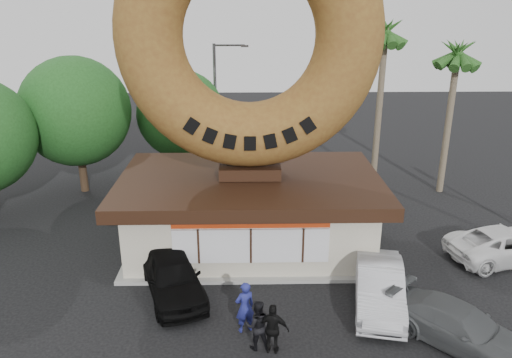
{
  "coord_description": "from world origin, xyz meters",
  "views": [
    {
      "loc": [
        -0.15,
        -14.13,
        10.46
      ],
      "look_at": [
        0.22,
        4.0,
        3.89
      ],
      "focal_mm": 35.0,
      "sensor_mm": 36.0,
      "label": 1
    }
  ],
  "objects_px": {
    "person_left": "(245,307)",
    "car_black": "(173,275)",
    "donut_shop": "(250,209)",
    "car_silver": "(379,287)",
    "car_grey": "(460,327)",
    "person_right": "(273,329)",
    "giant_donut": "(249,37)",
    "person_center": "(257,325)",
    "car_white": "(506,244)",
    "street_lamp": "(218,103)"
  },
  "relations": [
    {
      "from": "giant_donut",
      "to": "car_white",
      "type": "xyz_separation_m",
      "value": [
        10.81,
        -1.5,
        -8.36
      ]
    },
    {
      "from": "person_center",
      "to": "car_grey",
      "type": "bearing_deg",
      "value": 173.45
    },
    {
      "from": "street_lamp",
      "to": "car_silver",
      "type": "distance_m",
      "value": 16.53
    },
    {
      "from": "giant_donut",
      "to": "person_right",
      "type": "height_order",
      "value": "giant_donut"
    },
    {
      "from": "giant_donut",
      "to": "car_white",
      "type": "relative_size",
      "value": 2.09
    },
    {
      "from": "giant_donut",
      "to": "street_lamp",
      "type": "relative_size",
      "value": 1.32
    },
    {
      "from": "donut_shop",
      "to": "person_left",
      "type": "relative_size",
      "value": 6.11
    },
    {
      "from": "street_lamp",
      "to": "car_silver",
      "type": "bearing_deg",
      "value": -66.44
    },
    {
      "from": "person_left",
      "to": "car_grey",
      "type": "distance_m",
      "value": 6.87
    },
    {
      "from": "donut_shop",
      "to": "street_lamp",
      "type": "xyz_separation_m",
      "value": [
        -1.86,
        10.02,
        2.72
      ]
    },
    {
      "from": "car_silver",
      "to": "car_grey",
      "type": "xyz_separation_m",
      "value": [
        2.0,
        -2.24,
        -0.1
      ]
    },
    {
      "from": "person_left",
      "to": "car_black",
      "type": "bearing_deg",
      "value": -63.42
    },
    {
      "from": "car_grey",
      "to": "car_white",
      "type": "height_order",
      "value": "car_white"
    },
    {
      "from": "street_lamp",
      "to": "car_white",
      "type": "xyz_separation_m",
      "value": [
        12.67,
        -11.5,
        -3.78
      ]
    },
    {
      "from": "person_left",
      "to": "car_white",
      "type": "bearing_deg",
      "value": 179.66
    },
    {
      "from": "donut_shop",
      "to": "car_silver",
      "type": "xyz_separation_m",
      "value": [
        4.58,
        -4.75,
        -1.0
      ]
    },
    {
      "from": "person_left",
      "to": "car_white",
      "type": "height_order",
      "value": "person_left"
    },
    {
      "from": "person_left",
      "to": "person_center",
      "type": "height_order",
      "value": "person_left"
    },
    {
      "from": "giant_donut",
      "to": "person_left",
      "type": "xyz_separation_m",
      "value": [
        -0.23,
        -6.15,
        -8.14
      ]
    },
    {
      "from": "street_lamp",
      "to": "car_black",
      "type": "bearing_deg",
      "value": -94.4
    },
    {
      "from": "car_grey",
      "to": "person_right",
      "type": "bearing_deg",
      "value": 139.55
    },
    {
      "from": "person_left",
      "to": "car_silver",
      "type": "bearing_deg",
      "value": 172.86
    },
    {
      "from": "car_grey",
      "to": "person_left",
      "type": "bearing_deg",
      "value": 130.17
    },
    {
      "from": "donut_shop",
      "to": "car_black",
      "type": "height_order",
      "value": "donut_shop"
    },
    {
      "from": "car_black",
      "to": "donut_shop",
      "type": "bearing_deg",
      "value": 33.55
    },
    {
      "from": "donut_shop",
      "to": "person_center",
      "type": "bearing_deg",
      "value": -88.76
    },
    {
      "from": "donut_shop",
      "to": "car_black",
      "type": "relative_size",
      "value": 2.4
    },
    {
      "from": "car_black",
      "to": "person_center",
      "type": "bearing_deg",
      "value": -64.97
    },
    {
      "from": "car_white",
      "to": "street_lamp",
      "type": "bearing_deg",
      "value": 34.82
    },
    {
      "from": "person_center",
      "to": "car_black",
      "type": "height_order",
      "value": "person_center"
    },
    {
      "from": "car_white",
      "to": "car_grey",
      "type": "bearing_deg",
      "value": 129.52
    },
    {
      "from": "street_lamp",
      "to": "car_black",
      "type": "height_order",
      "value": "street_lamp"
    },
    {
      "from": "person_right",
      "to": "person_left",
      "type": "bearing_deg",
      "value": -40.19
    },
    {
      "from": "street_lamp",
      "to": "giant_donut",
      "type": "bearing_deg",
      "value": -79.49
    },
    {
      "from": "street_lamp",
      "to": "car_white",
      "type": "bearing_deg",
      "value": -42.22
    },
    {
      "from": "person_left",
      "to": "car_black",
      "type": "distance_m",
      "value": 3.52
    },
    {
      "from": "giant_donut",
      "to": "person_left",
      "type": "bearing_deg",
      "value": -92.17
    },
    {
      "from": "car_black",
      "to": "car_white",
      "type": "xyz_separation_m",
      "value": [
        13.74,
        2.38,
        -0.09
      ]
    },
    {
      "from": "giant_donut",
      "to": "car_white",
      "type": "distance_m",
      "value": 13.75
    },
    {
      "from": "giant_donut",
      "to": "person_center",
      "type": "xyz_separation_m",
      "value": [
        0.15,
        -7.02,
        -8.22
      ]
    },
    {
      "from": "giant_donut",
      "to": "person_right",
      "type": "xyz_separation_m",
      "value": [
        0.64,
        -7.24,
        -8.21
      ]
    },
    {
      "from": "car_black",
      "to": "car_grey",
      "type": "xyz_separation_m",
      "value": [
        9.51,
        -3.12,
        -0.13
      ]
    },
    {
      "from": "person_left",
      "to": "car_grey",
      "type": "bearing_deg",
      "value": 149.68
    },
    {
      "from": "car_white",
      "to": "giant_donut",
      "type": "bearing_deg",
      "value": 69.17
    },
    {
      "from": "giant_donut",
      "to": "person_left",
      "type": "relative_size",
      "value": 5.74
    },
    {
      "from": "person_left",
      "to": "person_right",
      "type": "xyz_separation_m",
      "value": [
        0.87,
        -1.09,
        -0.06
      ]
    },
    {
      "from": "person_left",
      "to": "person_center",
      "type": "relative_size",
      "value": 1.09
    },
    {
      "from": "street_lamp",
      "to": "person_left",
      "type": "distance_m",
      "value": 16.62
    },
    {
      "from": "person_center",
      "to": "street_lamp",
      "type": "bearing_deg",
      "value": -90.0
    },
    {
      "from": "giant_donut",
      "to": "person_right",
      "type": "relative_size",
      "value": 6.17
    }
  ]
}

